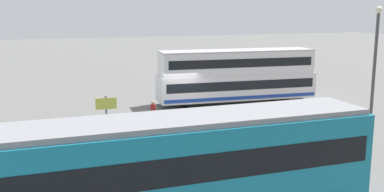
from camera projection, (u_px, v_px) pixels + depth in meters
ground_plane at (182, 111)px, 30.26m from camera, size 160.00×160.00×0.00m
double_decker_bus at (237, 76)px, 32.59m from camera, size 11.66×3.29×3.85m
tram_yellow at (171, 165)px, 14.72m from camera, size 14.04×2.59×3.33m
pedestrian_near_railing at (153, 113)px, 25.48m from camera, size 0.34×0.36×1.68m
pedestrian_crossing at (220, 133)px, 21.40m from camera, size 0.37×0.37×1.68m
pedestrian_railing at (196, 126)px, 23.51m from camera, size 7.08×0.41×1.08m
info_sign at (106, 111)px, 22.52m from camera, size 1.05×0.13×2.51m
street_lamp at (375, 64)px, 22.63m from camera, size 0.36×0.36×6.88m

